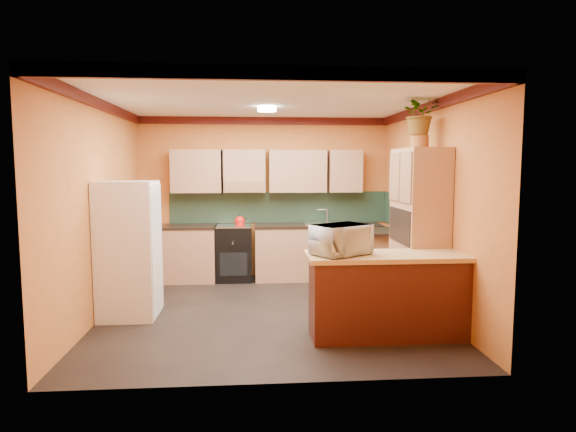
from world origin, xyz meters
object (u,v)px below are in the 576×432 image
object	(u,v)px
pantry	(418,233)
breakfast_bar	(393,298)
microwave	(341,240)
fridge	(129,250)
stove	(234,253)
base_cabinets_back	(272,253)

from	to	relation	value
pantry	breakfast_bar	size ratio (longest dim) A/B	1.17
microwave	fridge	bearing A→B (deg)	126.89
fridge	pantry	world-z (taller)	pantry
stove	microwave	distance (m)	3.16
base_cabinets_back	breakfast_bar	world-z (taller)	same
fridge	pantry	bearing A→B (deg)	-3.78
breakfast_bar	fridge	bearing A→B (deg)	162.68
pantry	microwave	world-z (taller)	pantry
base_cabinets_back	pantry	world-z (taller)	pantry
base_cabinets_back	breakfast_bar	xyz separation A→B (m)	(1.21, -2.83, 0.00)
stove	breakfast_bar	bearing A→B (deg)	-57.07
pantry	breakfast_bar	bearing A→B (deg)	-126.30
pantry	breakfast_bar	xyz separation A→B (m)	(-0.53, -0.72, -0.61)
stove	microwave	bearing A→B (deg)	-66.15
fridge	microwave	distance (m)	2.68
fridge	pantry	xyz separation A→B (m)	(3.60, -0.24, 0.20)
stove	breakfast_bar	world-z (taller)	stove
stove	pantry	world-z (taller)	pantry
base_cabinets_back	fridge	xyz separation A→B (m)	(-1.86, -1.88, 0.41)
base_cabinets_back	stove	bearing A→B (deg)	-180.00
breakfast_bar	microwave	size ratio (longest dim) A/B	3.05
pantry	breakfast_bar	distance (m)	1.08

